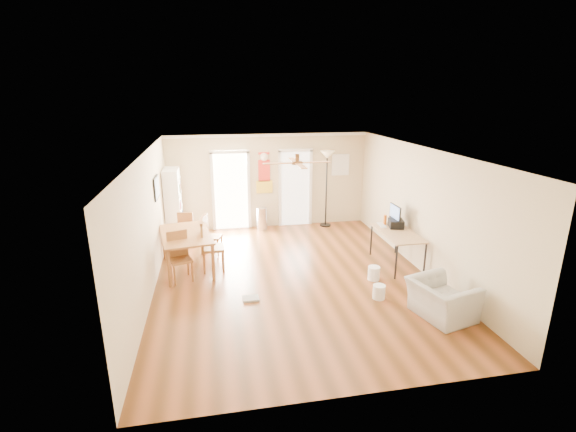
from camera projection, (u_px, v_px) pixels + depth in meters
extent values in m
plane|color=brown|center=(293.00, 278.00, 8.41)|extent=(7.00, 7.00, 0.00)
cube|color=red|center=(264.00, 173.00, 11.22)|extent=(0.46, 0.03, 1.10)
cube|color=white|center=(340.00, 165.00, 11.55)|extent=(0.50, 0.04, 0.60)
cube|color=black|center=(156.00, 188.00, 8.76)|extent=(0.04, 0.66, 0.48)
cylinder|color=silver|center=(262.00, 219.00, 11.29)|extent=(0.36, 0.36, 0.63)
cube|color=silver|center=(382.00, 225.00, 9.28)|extent=(0.16, 0.40, 0.01)
cube|color=black|center=(396.00, 224.00, 9.12)|extent=(0.38, 0.41, 0.18)
cylinder|color=#D35F12|center=(385.00, 220.00, 9.33)|extent=(0.09, 0.09, 0.22)
cylinder|color=white|center=(374.00, 273.00, 8.29)|extent=(0.24, 0.24, 0.28)
cylinder|color=white|center=(379.00, 292.00, 7.53)|extent=(0.25, 0.25, 0.26)
cube|color=#A0A09B|center=(251.00, 299.00, 7.51)|extent=(0.30, 0.23, 0.04)
imported|color=#AEAEA8|center=(442.00, 300.00, 6.86)|extent=(1.07, 1.16, 0.64)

